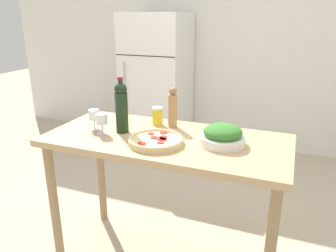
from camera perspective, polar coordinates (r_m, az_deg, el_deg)
wall_back at (r=4.04m, az=12.19°, el=14.48°), size 6.40×0.08×2.60m
refrigerator at (r=3.98m, az=-1.88°, el=7.59°), size 0.71×0.71×1.61m
prep_counter at (r=1.98m, az=-0.35°, el=-5.28°), size 1.43×0.66×0.90m
wine_bottle at (r=1.99m, az=-8.11°, el=3.37°), size 0.08×0.08×0.34m
wine_glass_near at (r=2.00m, az=-11.48°, el=1.01°), size 0.07×0.07×0.13m
wine_glass_far at (r=2.10m, az=-12.77°, el=1.76°), size 0.07×0.07×0.13m
pepper_mill at (r=2.08m, az=0.82°, el=3.11°), size 0.06×0.06×0.26m
salad_bowl at (r=1.84m, az=9.49°, el=-1.64°), size 0.25×0.25×0.12m
homemade_pizza at (r=1.84m, az=-2.14°, el=-2.49°), size 0.31×0.31×0.04m
salt_canister at (r=2.14m, az=-1.86°, el=1.77°), size 0.07×0.07×0.12m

